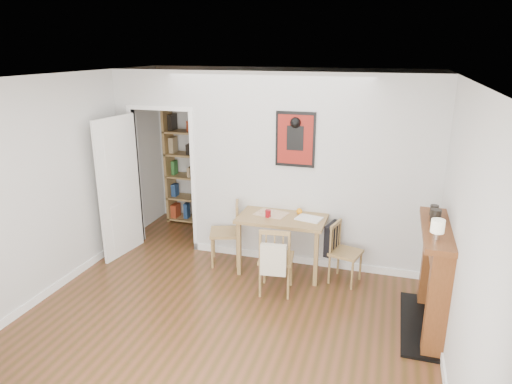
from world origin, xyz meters
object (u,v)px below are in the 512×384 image
(chair_right, at_px, (345,252))
(red_glass, at_px, (268,214))
(notebook, at_px, (309,218))
(chair_left, at_px, (225,233))
(orange_fruit, at_px, (299,211))
(dining_table, at_px, (283,223))
(ceramic_jar_a, at_px, (436,215))
(ceramic_jar_b, at_px, (434,210))
(chair_front, at_px, (276,259))
(fireplace, at_px, (436,276))
(bookshelf, at_px, (191,166))
(mantel_lamp, at_px, (438,227))

(chair_right, relative_size, red_glass, 8.33)
(notebook, bearing_deg, chair_left, -179.44)
(red_glass, xyz_separation_m, orange_fruit, (0.37, 0.23, -0.01))
(dining_table, height_order, ceramic_jar_a, ceramic_jar_a)
(dining_table, height_order, notebook, notebook)
(chair_left, relative_size, ceramic_jar_b, 7.92)
(chair_right, distance_m, notebook, 0.62)
(orange_fruit, relative_size, ceramic_jar_a, 0.61)
(dining_table, xyz_separation_m, chair_front, (0.07, -0.59, -0.24))
(notebook, bearing_deg, fireplace, -28.88)
(orange_fruit, bearing_deg, fireplace, -30.39)
(orange_fruit, relative_size, ceramic_jar_b, 0.72)
(dining_table, height_order, chair_right, chair_right)
(ceramic_jar_b, bearing_deg, red_glass, 168.48)
(chair_front, bearing_deg, ceramic_jar_a, -3.01)
(chair_right, distance_m, orange_fruit, 0.79)
(fireplace, relative_size, ceramic_jar_b, 11.19)
(chair_front, bearing_deg, bookshelf, 136.00)
(dining_table, relative_size, red_glass, 12.00)
(bookshelf, distance_m, red_glass, 2.24)
(dining_table, height_order, bookshelf, bookshelf)
(chair_right, distance_m, ceramic_jar_a, 1.39)
(chair_left, relative_size, red_glass, 9.34)
(chair_left, height_order, red_glass, chair_left)
(bookshelf, xyz_separation_m, ceramic_jar_a, (3.70, -2.00, 0.24))
(bookshelf, bearing_deg, chair_right, -27.03)
(chair_front, height_order, red_glass, chair_front)
(bookshelf, distance_m, notebook, 2.63)
(fireplace, distance_m, ceramic_jar_a, 0.63)
(dining_table, relative_size, bookshelf, 0.57)
(chair_left, height_order, bookshelf, bookshelf)
(chair_left, relative_size, ceramic_jar_a, 6.72)
(chair_left, bearing_deg, ceramic_jar_b, -10.26)
(chair_right, height_order, ceramic_jar_b, ceramic_jar_b)
(notebook, height_order, ceramic_jar_b, ceramic_jar_b)
(dining_table, height_order, ceramic_jar_b, ceramic_jar_b)
(chair_right, bearing_deg, red_glass, -179.65)
(chair_left, height_order, ceramic_jar_a, ceramic_jar_a)
(dining_table, height_order, chair_left, chair_left)
(red_glass, height_order, ceramic_jar_a, ceramic_jar_a)
(ceramic_jar_a, bearing_deg, notebook, 154.84)
(ceramic_jar_a, bearing_deg, chair_left, 165.65)
(dining_table, height_order, fireplace, fireplace)
(red_glass, distance_m, ceramic_jar_a, 2.09)
(orange_fruit, distance_m, mantel_lamp, 2.10)
(ceramic_jar_b, bearing_deg, mantel_lamp, -91.57)
(chair_left, relative_size, notebook, 2.78)
(chair_right, height_order, chair_front, chair_front)
(chair_front, xyz_separation_m, bookshelf, (-1.98, 1.91, 0.54))
(chair_left, height_order, ceramic_jar_b, ceramic_jar_b)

